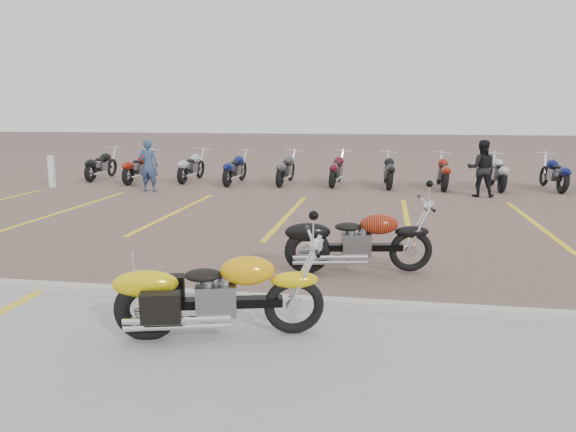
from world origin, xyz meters
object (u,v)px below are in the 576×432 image
Objects in this scene: yellow_cruiser at (215,297)px; flame_cruiser at (355,244)px; person_a at (148,165)px; bollard at (52,172)px; person_b at (481,168)px.

flame_cruiser is at bearing 48.95° from yellow_cruiser.
bollard is at bearing -8.30° from person_a.
flame_cruiser is (1.32, 2.69, -0.00)m from yellow_cruiser.
person_a is at bearing 102.02° from yellow_cruiser.
yellow_cruiser is 13.63m from bollard.
flame_cruiser is 2.19× the size of bollard.
person_b is 12.98m from bollard.
person_b is at bearing 179.95° from person_a.
yellow_cruiser is 11.74m from person_b.
person_a is 0.98× the size of person_b.
flame_cruiser is 12.67m from bollard.
person_b is (3.07, 8.19, 0.34)m from flame_cruiser.
person_b is 1.59× the size of bollard.
person_a is at bearing 119.99° from flame_cruiser.
yellow_cruiser is at bearing 73.52° from person_b.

